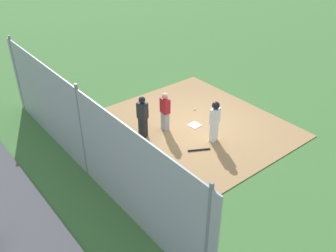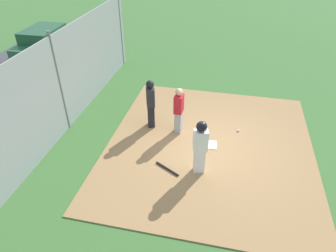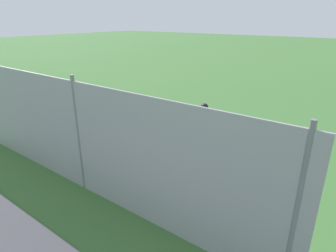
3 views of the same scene
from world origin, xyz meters
The scene contains 9 objects.
ground_plane centered at (0.00, 0.00, 0.00)m, with size 140.00×140.00×0.00m, color #3D6B33.
dirt_infield centered at (0.00, 0.00, 0.01)m, with size 7.20×6.40×0.03m, color #9E774C.
home_plate centered at (0.00, 0.00, 0.04)m, with size 0.44×0.44×0.02m, color white.
catcher centered at (-0.53, -1.12, 0.87)m, with size 0.40×0.29×1.62m.
umpire centered at (-0.67, -2.10, 0.93)m, with size 0.45×0.37×1.72m.
runner centered at (1.27, -0.19, 0.99)m, with size 0.36×0.44×1.68m.
baseball_bat centered at (1.42, -1.07, 0.06)m, with size 0.06×0.06×0.85m, color black.
baseball centered at (-0.96, 0.87, 0.07)m, with size 0.07×0.07×0.07m, color white.
backstop_fence centered at (0.00, -4.90, 1.60)m, with size 12.00×0.10×3.35m.
Camera 1 is at (9.51, -9.06, 8.08)m, focal length 40.11 mm.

